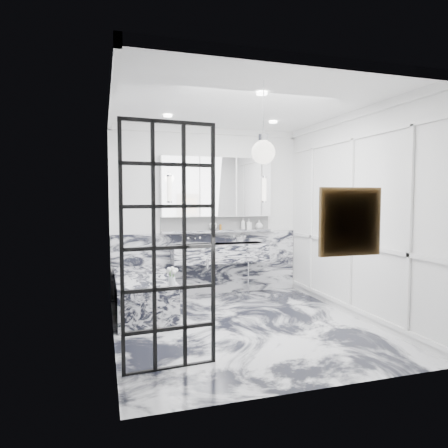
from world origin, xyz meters
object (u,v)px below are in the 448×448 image
object	(u,v)px
crittall_door	(169,248)
trough_sink	(220,253)
bathtub	(143,295)
mirror_cabinet	(217,187)

from	to	relation	value
crittall_door	trough_sink	distance (m)	2.89
trough_sink	bathtub	size ratio (longest dim) A/B	0.97
crittall_door	mirror_cabinet	xyz separation A→B (m)	(1.25, 2.74, 0.65)
mirror_cabinet	bathtub	bearing A→B (deg)	-147.94
crittall_door	trough_sink	world-z (taller)	crittall_door
trough_sink	mirror_cabinet	distance (m)	1.10
bathtub	crittall_door	bearing A→B (deg)	-87.79
mirror_cabinet	bathtub	size ratio (longest dim) A/B	1.15
mirror_cabinet	bathtub	xyz separation A→B (m)	(-1.32, -0.83, -1.54)
trough_sink	mirror_cabinet	size ratio (longest dim) A/B	0.84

